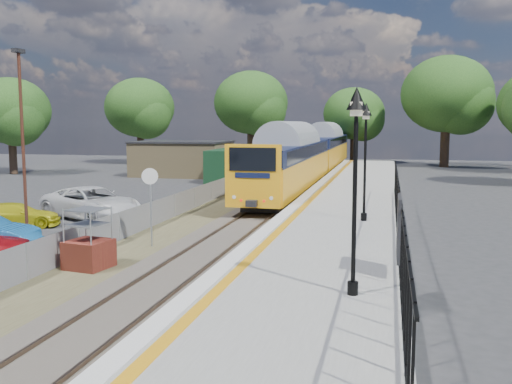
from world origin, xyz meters
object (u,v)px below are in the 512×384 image
(train, at_px, (311,152))
(speed_sign, at_px, (150,193))
(victorian_lamp_north, at_px, (366,134))
(victorian_lamp_south, at_px, (356,143))
(car_yellow, at_px, (16,215))
(brick_plinth, at_px, (88,240))
(car_white, at_px, (92,203))
(carpark_lamp, at_px, (23,137))

(train, xyz_separation_m, speed_sign, (-2.50, -26.52, -0.24))
(victorian_lamp_north, distance_m, speed_sign, 8.57)
(victorian_lamp_south, height_order, car_yellow, victorian_lamp_south)
(brick_plinth, relative_size, speed_sign, 0.66)
(victorian_lamp_north, distance_m, car_yellow, 16.02)
(victorian_lamp_south, distance_m, car_white, 19.02)
(brick_plinth, bearing_deg, speed_sign, 79.32)
(victorian_lamp_north, height_order, train, victorian_lamp_north)
(speed_sign, bearing_deg, victorian_lamp_north, 2.93)
(carpark_lamp, bearing_deg, victorian_lamp_south, -26.00)
(car_white, bearing_deg, brick_plinth, -127.54)
(brick_plinth, xyz_separation_m, speed_sign, (0.65, 3.47, 1.13))
(victorian_lamp_north, relative_size, train, 0.11)
(victorian_lamp_south, xyz_separation_m, speed_sign, (-8.00, 7.22, -2.19))
(train, relative_size, brick_plinth, 20.15)
(speed_sign, xyz_separation_m, car_yellow, (-7.77, 2.67, -1.55))
(victorian_lamp_south, distance_m, speed_sign, 11.00)
(victorian_lamp_north, distance_m, brick_plinth, 11.02)
(brick_plinth, relative_size, car_yellow, 0.53)
(victorian_lamp_north, distance_m, carpark_lamp, 12.96)
(train, bearing_deg, car_yellow, -113.30)
(car_white, bearing_deg, car_yellow, 167.26)
(victorian_lamp_north, xyz_separation_m, brick_plinth, (-8.45, -6.25, -3.33))
(victorian_lamp_south, distance_m, train, 34.25)
(speed_sign, distance_m, car_yellow, 8.36)
(brick_plinth, bearing_deg, car_white, 118.56)
(victorian_lamp_south, bearing_deg, car_white, 136.66)
(speed_sign, relative_size, car_white, 0.54)
(victorian_lamp_south, xyz_separation_m, train, (-5.50, 33.74, -1.96))
(speed_sign, height_order, carpark_lamp, carpark_lamp)
(victorian_lamp_south, bearing_deg, car_yellow, 147.90)
(brick_plinth, xyz_separation_m, car_white, (-4.94, 9.07, -0.19))
(victorian_lamp_south, height_order, car_white, victorian_lamp_south)
(speed_sign, bearing_deg, victorian_lamp_south, -58.75)
(victorian_lamp_south, relative_size, car_yellow, 1.20)
(speed_sign, xyz_separation_m, car_white, (-5.59, 5.60, -1.32))
(train, xyz_separation_m, carpark_lamp, (-7.07, -27.61, 1.86))
(train, bearing_deg, carpark_lamp, -104.37)
(brick_plinth, height_order, car_yellow, brick_plinth)
(car_white, bearing_deg, victorian_lamp_south, -109.43)
(carpark_lamp, bearing_deg, car_yellow, 130.36)
(victorian_lamp_south, height_order, carpark_lamp, carpark_lamp)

